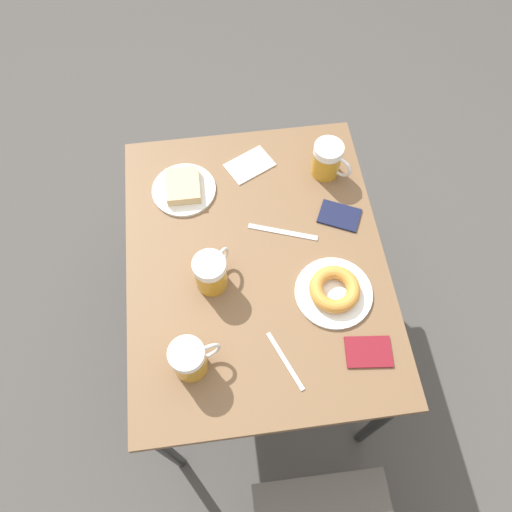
{
  "coord_description": "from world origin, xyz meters",
  "views": [
    {
      "loc": [
        0.09,
        0.69,
        2.07
      ],
      "look_at": [
        0.0,
        0.0,
        0.75
      ],
      "focal_mm": 35.0,
      "sensor_mm": 36.0,
      "label": 1
    }
  ],
  "objects_px": {
    "beer_mug_left": "(190,359)",
    "passport_far_edge": "(339,216)",
    "fork": "(285,361)",
    "knife": "(283,232)",
    "plate_with_donut": "(334,291)",
    "plate_with_cake": "(184,188)",
    "beer_mug_center": "(328,160)",
    "beer_mug_right": "(211,272)",
    "passport_near_edge": "(369,352)",
    "napkin_folded": "(250,165)"
  },
  "relations": [
    {
      "from": "plate_with_cake",
      "to": "plate_with_donut",
      "type": "distance_m",
      "value": 0.58
    },
    {
      "from": "plate_with_cake",
      "to": "beer_mug_center",
      "type": "distance_m",
      "value": 0.47
    },
    {
      "from": "beer_mug_left",
      "to": "fork",
      "type": "bearing_deg",
      "value": 175.48
    },
    {
      "from": "passport_near_edge",
      "to": "plate_with_donut",
      "type": "bearing_deg",
      "value": -72.02
    },
    {
      "from": "plate_with_donut",
      "to": "napkin_folded",
      "type": "relative_size",
      "value": 1.27
    },
    {
      "from": "plate_with_donut",
      "to": "knife",
      "type": "xyz_separation_m",
      "value": [
        0.11,
        -0.22,
        -0.02
      ]
    },
    {
      "from": "plate_with_donut",
      "to": "beer_mug_center",
      "type": "relative_size",
      "value": 1.82
    },
    {
      "from": "plate_with_donut",
      "to": "beer_mug_right",
      "type": "relative_size",
      "value": 1.82
    },
    {
      "from": "beer_mug_left",
      "to": "beer_mug_right",
      "type": "bearing_deg",
      "value": -107.64
    },
    {
      "from": "beer_mug_center",
      "to": "beer_mug_right",
      "type": "distance_m",
      "value": 0.54
    },
    {
      "from": "passport_near_edge",
      "to": "passport_far_edge",
      "type": "xyz_separation_m",
      "value": [
        -0.01,
        -0.44,
        0.0
      ]
    },
    {
      "from": "beer_mug_left",
      "to": "passport_near_edge",
      "type": "distance_m",
      "value": 0.49
    },
    {
      "from": "beer_mug_left",
      "to": "passport_near_edge",
      "type": "height_order",
      "value": "beer_mug_left"
    },
    {
      "from": "plate_with_cake",
      "to": "plate_with_donut",
      "type": "relative_size",
      "value": 0.91
    },
    {
      "from": "beer_mug_left",
      "to": "beer_mug_right",
      "type": "relative_size",
      "value": 1.1
    },
    {
      "from": "beer_mug_right",
      "to": "passport_near_edge",
      "type": "height_order",
      "value": "beer_mug_right"
    },
    {
      "from": "beer_mug_right",
      "to": "plate_with_donut",
      "type": "bearing_deg",
      "value": 166.49
    },
    {
      "from": "passport_near_edge",
      "to": "napkin_folded",
      "type": "bearing_deg",
      "value": -70.21
    },
    {
      "from": "knife",
      "to": "fork",
      "type": "bearing_deg",
      "value": 81.98
    },
    {
      "from": "beer_mug_right",
      "to": "napkin_folded",
      "type": "bearing_deg",
      "value": -111.31
    },
    {
      "from": "beer_mug_left",
      "to": "fork",
      "type": "distance_m",
      "value": 0.26
    },
    {
      "from": "plate_with_cake",
      "to": "beer_mug_right",
      "type": "distance_m",
      "value": 0.35
    },
    {
      "from": "fork",
      "to": "knife",
      "type": "relative_size",
      "value": 0.82
    },
    {
      "from": "plate_with_donut",
      "to": "beer_mug_right",
      "type": "bearing_deg",
      "value": -13.51
    },
    {
      "from": "knife",
      "to": "plate_with_donut",
      "type": "bearing_deg",
      "value": 117.06
    },
    {
      "from": "napkin_folded",
      "to": "passport_near_edge",
      "type": "bearing_deg",
      "value": 109.79
    },
    {
      "from": "knife",
      "to": "passport_far_edge",
      "type": "relative_size",
      "value": 1.39
    },
    {
      "from": "beer_mug_right",
      "to": "passport_near_edge",
      "type": "bearing_deg",
      "value": 146.5
    },
    {
      "from": "beer_mug_left",
      "to": "beer_mug_center",
      "type": "height_order",
      "value": "same"
    },
    {
      "from": "beer_mug_left",
      "to": "beer_mug_right",
      "type": "xyz_separation_m",
      "value": [
        -0.08,
        -0.24,
        0.0
      ]
    },
    {
      "from": "plate_with_cake",
      "to": "passport_near_edge",
      "type": "xyz_separation_m",
      "value": [
        -0.47,
        0.6,
        -0.01
      ]
    },
    {
      "from": "passport_far_edge",
      "to": "beer_mug_center",
      "type": "bearing_deg",
      "value": -86.75
    },
    {
      "from": "beer_mug_center",
      "to": "beer_mug_right",
      "type": "height_order",
      "value": "same"
    },
    {
      "from": "beer_mug_left",
      "to": "fork",
      "type": "xyz_separation_m",
      "value": [
        -0.25,
        0.02,
        -0.06
      ]
    },
    {
      "from": "beer_mug_center",
      "to": "knife",
      "type": "bearing_deg",
      "value": 50.5
    },
    {
      "from": "napkin_folded",
      "to": "knife",
      "type": "relative_size",
      "value": 0.84
    },
    {
      "from": "plate_with_donut",
      "to": "fork",
      "type": "height_order",
      "value": "plate_with_donut"
    },
    {
      "from": "fork",
      "to": "knife",
      "type": "xyz_separation_m",
      "value": [
        -0.06,
        -0.4,
        -0.0
      ]
    },
    {
      "from": "beer_mug_center",
      "to": "napkin_folded",
      "type": "relative_size",
      "value": 0.7
    },
    {
      "from": "plate_with_cake",
      "to": "beer_mug_left",
      "type": "bearing_deg",
      "value": 88.64
    },
    {
      "from": "fork",
      "to": "knife",
      "type": "bearing_deg",
      "value": -98.02
    },
    {
      "from": "passport_near_edge",
      "to": "fork",
      "type": "bearing_deg",
      "value": -1.3
    },
    {
      "from": "beer_mug_left",
      "to": "napkin_folded",
      "type": "distance_m",
      "value": 0.7
    },
    {
      "from": "beer_mug_left",
      "to": "passport_far_edge",
      "type": "relative_size",
      "value": 0.89
    },
    {
      "from": "plate_with_donut",
      "to": "beer_mug_right",
      "type": "xyz_separation_m",
      "value": [
        0.34,
        -0.08,
        0.04
      ]
    },
    {
      "from": "knife",
      "to": "beer_mug_center",
      "type": "bearing_deg",
      "value": -129.5
    },
    {
      "from": "plate_with_donut",
      "to": "beer_mug_left",
      "type": "xyz_separation_m",
      "value": [
        0.42,
        0.16,
        0.04
      ]
    },
    {
      "from": "passport_near_edge",
      "to": "passport_far_edge",
      "type": "height_order",
      "value": "same"
    },
    {
      "from": "napkin_folded",
      "to": "knife",
      "type": "distance_m",
      "value": 0.28
    },
    {
      "from": "beer_mug_left",
      "to": "fork",
      "type": "height_order",
      "value": "beer_mug_left"
    }
  ]
}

